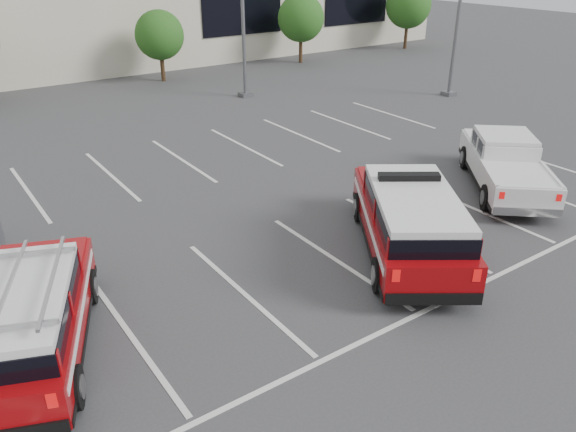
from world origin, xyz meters
name	(u,v)px	position (x,y,z in m)	size (l,w,h in m)	color
ground	(335,260)	(0.00, 0.00, 0.00)	(120.00, 120.00, 0.00)	#38383A
stall_markings	(244,200)	(0.00, 4.50, 0.01)	(23.00, 15.00, 0.01)	silver
tree_mid_right	(161,37)	(5.09, 22.05, 2.50)	(2.77, 2.77, 3.99)	#3F2B19
tree_right	(302,20)	(15.09, 22.05, 2.77)	(3.07, 3.07, 4.42)	#3F2B19
tree_far_right	(409,7)	(25.09, 22.05, 3.04)	(3.37, 3.37, 4.85)	#3F2B19
fire_chief_suv	(409,225)	(1.71, -0.80, 0.83)	(5.01, 5.94, 2.03)	maroon
white_pickup	(504,168)	(7.48, 0.51, 0.68)	(5.10, 5.45, 1.71)	silver
ladder_suv	(27,324)	(-7.16, 0.43, 0.79)	(3.71, 5.41, 1.98)	maroon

